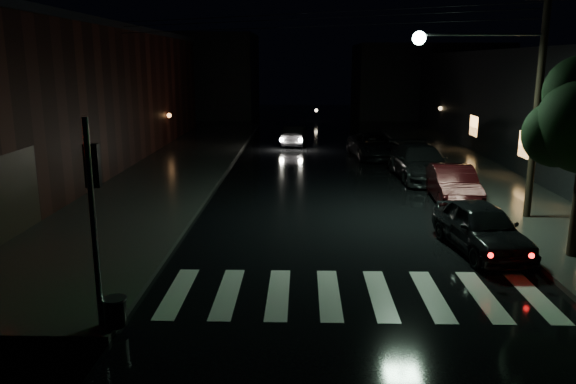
# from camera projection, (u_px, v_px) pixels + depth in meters

# --- Properties ---
(ground) EXTENTS (120.00, 120.00, 0.00)m
(ground) POSITION_uv_depth(u_px,v_px,m) (225.00, 302.00, 12.80)
(ground) COLOR black
(ground) RESTS_ON ground
(sidewalk_left) EXTENTS (6.00, 44.00, 0.15)m
(sidewalk_left) POSITION_uv_depth(u_px,v_px,m) (160.00, 176.00, 26.54)
(sidewalk_left) COLOR #282826
(sidewalk_left) RESTS_ON ground
(sidewalk_right) EXTENTS (4.00, 44.00, 0.15)m
(sidewalk_right) POSITION_uv_depth(u_px,v_px,m) (479.00, 178.00, 26.17)
(sidewalk_right) COLOR #282826
(sidewalk_right) RESTS_ON ground
(building_left) EXTENTS (10.00, 36.00, 7.00)m
(building_left) POSITION_uv_depth(u_px,v_px,m) (27.00, 100.00, 27.89)
(building_left) COLOR black
(building_left) RESTS_ON ground
(building_far_left) EXTENTS (14.00, 10.00, 8.00)m
(building_far_left) POSITION_uv_depth(u_px,v_px,m) (185.00, 76.00, 55.96)
(building_far_left) COLOR black
(building_far_left) RESTS_ON ground
(building_far_right) EXTENTS (14.00, 10.00, 7.00)m
(building_far_right) POSITION_uv_depth(u_px,v_px,m) (427.00, 81.00, 55.47)
(building_far_right) COLOR black
(building_far_right) RESTS_ON ground
(crosswalk) EXTENTS (9.00, 3.00, 0.01)m
(crosswalk) POSITION_uv_depth(u_px,v_px,m) (355.00, 294.00, 13.21)
(crosswalk) COLOR beige
(crosswalk) RESTS_ON ground
(signal_pole_corner) EXTENTS (0.68, 0.61, 4.20)m
(signal_pole_corner) POSITION_uv_depth(u_px,v_px,m) (105.00, 259.00, 11.09)
(signal_pole_corner) COLOR slate
(signal_pole_corner) RESTS_ON ground
(utility_pole) EXTENTS (4.92, 0.44, 8.00)m
(utility_pole) POSITION_uv_depth(u_px,v_px,m) (519.00, 85.00, 18.35)
(utility_pole) COLOR black
(utility_pole) RESTS_ON ground
(parked_car_a) EXTENTS (2.24, 4.38, 1.43)m
(parked_car_a) POSITION_uv_depth(u_px,v_px,m) (481.00, 227.00, 16.11)
(parked_car_a) COLOR black
(parked_car_a) RESTS_ON ground
(parked_car_b) EXTENTS (1.76, 4.42, 1.43)m
(parked_car_b) POSITION_uv_depth(u_px,v_px,m) (453.00, 185.00, 21.70)
(parked_car_b) COLOR black
(parked_car_b) RESTS_ON ground
(parked_car_c) EXTENTS (2.49, 5.56, 1.58)m
(parked_car_c) POSITION_uv_depth(u_px,v_px,m) (420.00, 162.00, 26.08)
(parked_car_c) COLOR black
(parked_car_c) RESTS_ON ground
(parked_car_d) EXTENTS (2.86, 5.26, 1.40)m
(parked_car_d) POSITION_uv_depth(u_px,v_px,m) (374.00, 146.00, 31.82)
(parked_car_d) COLOR black
(parked_car_d) RESTS_ON ground
(oncoming_car) EXTENTS (1.72, 4.00, 1.28)m
(oncoming_car) POSITION_uv_depth(u_px,v_px,m) (295.00, 136.00, 36.70)
(oncoming_car) COLOR black
(oncoming_car) RESTS_ON ground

